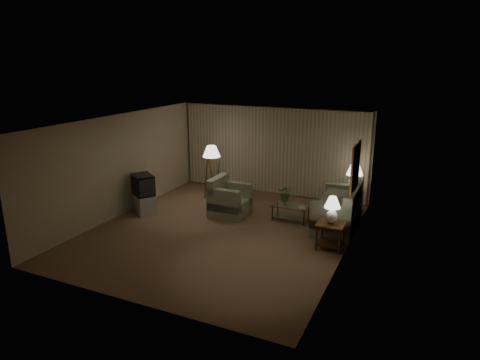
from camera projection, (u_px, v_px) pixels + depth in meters
name	position (u px, v px, depth m)	size (l,w,h in m)	color
ground	(222.00, 231.00, 10.52)	(7.00, 7.00, 0.00)	brown
room_shell	(248.00, 150.00, 11.35)	(6.04, 7.02, 2.72)	beige
sofa	(337.00, 210.00, 10.69)	(1.98, 1.08, 0.85)	gray
armchair	(230.00, 201.00, 11.48)	(0.99, 0.94, 0.81)	gray
side_table_near	(331.00, 231.00, 9.45)	(0.60, 0.60, 0.60)	#39220F
side_table_far	(353.00, 198.00, 11.73)	(0.56, 0.47, 0.60)	#39220F
table_lamp_near	(332.00, 208.00, 9.30)	(0.35, 0.35, 0.61)	white
table_lamp_far	(355.00, 175.00, 11.55)	(0.45, 0.45, 0.77)	white
coffee_table	(290.00, 210.00, 11.12)	(1.00, 0.54, 0.41)	silver
tv_cabinet	(144.00, 203.00, 11.75)	(0.89, 0.82, 0.50)	#B1B1B3
crt_tv	(143.00, 185.00, 11.60)	(0.81, 0.76, 0.56)	black
floor_lamp	(212.00, 171.00, 12.77)	(0.52, 0.52, 1.61)	#39220F
ottoman	(237.00, 191.00, 12.99)	(0.65, 0.65, 0.43)	#B2563C
vase	(285.00, 202.00, 11.13)	(0.15, 0.15, 0.16)	silver
flowers	(286.00, 191.00, 11.04)	(0.39, 0.34, 0.43)	#3B6B2F
book	(299.00, 208.00, 10.90)	(0.16, 0.22, 0.02)	olive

